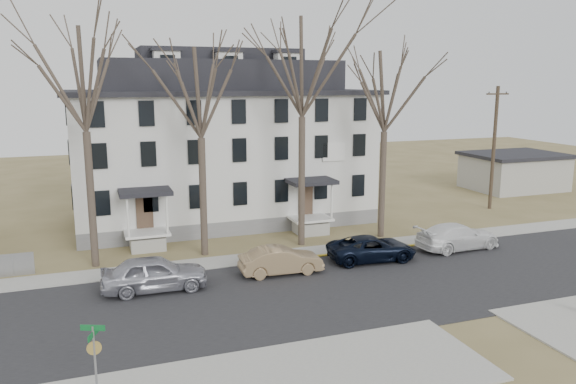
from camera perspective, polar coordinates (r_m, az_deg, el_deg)
name	(u,v)px	position (r m, az deg, el deg)	size (l,w,h in m)	color
ground	(359,306)	(25.82, 7.24, -11.39)	(120.00, 120.00, 0.00)	olive
main_road	(340,290)	(27.48, 5.33, -9.91)	(120.00, 10.00, 0.04)	#27272A
far_sidewalk	(296,254)	(32.70, 0.86, -6.37)	(120.00, 2.00, 0.08)	#A09F97
yellow_curb	(380,250)	(33.95, 9.37, -5.85)	(14.00, 0.25, 0.06)	gold
boarding_house	(221,145)	(40.39, -6.78, 4.76)	(20.80, 12.36, 12.05)	slate
distant_building	(514,171)	(55.94, 21.97, 1.99)	(8.50, 6.50, 3.35)	#A09F97
tree_far_left	(82,72)	(30.97, -20.18, 11.41)	(8.40, 8.40, 13.72)	#473B31
tree_mid_left	(200,86)	(31.54, -8.95, 10.58)	(7.80, 7.80, 12.74)	#473B31
tree_center	(302,60)	(33.22, 1.46, 13.30)	(9.00, 9.00, 14.70)	#473B31
tree_mid_right	(386,85)	(35.56, 9.89, 10.62)	(7.80, 7.80, 12.74)	#473B31
utility_pole_far	(494,147)	(46.16, 20.18, 4.36)	(2.00, 0.28, 9.50)	#3D3023
car_silver	(155,274)	(27.73, -13.40, -8.12)	(2.00, 4.98, 1.70)	#A4A5B0
car_tan	(281,261)	(29.28, -0.73, -7.04)	(1.50, 4.31, 1.42)	#937854
car_navy	(372,249)	(31.75, 8.51, -5.74)	(2.28, 4.95, 1.38)	black
car_white	(458,237)	(34.96, 16.85, -4.39)	(2.13, 5.25, 1.52)	white
bicycle_left	(151,239)	(35.31, -13.71, -4.61)	(0.58, 1.67, 0.88)	black
street_sign	(95,353)	(18.70, -19.06, -15.19)	(0.76, 0.76, 2.67)	gray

